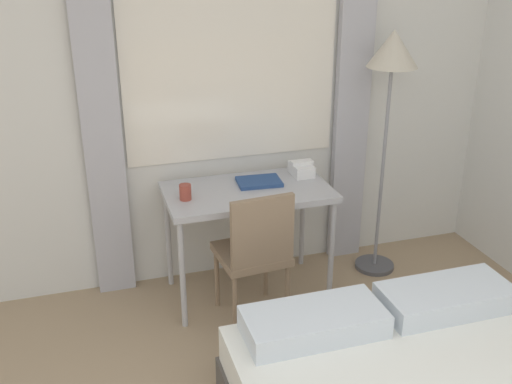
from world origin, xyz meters
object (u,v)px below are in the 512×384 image
telephone (301,169)px  book (259,182)px  standing_lamp (391,73)px  mug (185,192)px  desk_chair (255,249)px  desk (248,199)px

telephone → book: telephone is taller
standing_lamp → mug: size_ratio=17.58×
book → standing_lamp: bearing=-1.6°
book → mug: (-0.50, -0.12, 0.04)m
desk_chair → telephone: (0.46, 0.46, 0.30)m
desk → book: book is taller
standing_lamp → mug: 1.51m
desk_chair → mug: 0.54m
desk → telephone: 0.45m
telephone → book: bearing=-168.3°
standing_lamp → book: size_ratio=5.82×
standing_lamp → desk_chair: bearing=-160.3°
desk → desk_chair: bearing=-98.5°
book → mug: bearing=-167.0°
desk → telephone: size_ratio=5.57×
book → mug: mug is taller
desk_chair → book: size_ratio=3.02×
standing_lamp → mug: standing_lamp is taller
book → desk: bearing=-144.9°
desk_chair → book: desk_chair is taller
desk → standing_lamp: 1.22m
mug → book: bearing=13.0°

